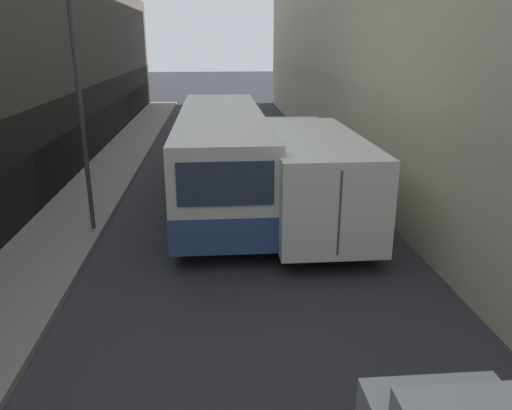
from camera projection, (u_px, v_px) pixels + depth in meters
ground_plane at (240, 234)px, 13.68m from camera, size 150.00×150.00×0.00m
sidewalk_left at (59, 236)px, 13.27m from camera, size 2.19×60.00×0.16m
bus at (222, 154)px, 16.06m from camera, size 2.62×10.87×2.90m
box_truck at (305, 169)px, 14.59m from camera, size 2.47×8.65×2.65m
street_lamp at (75, 57)px, 12.24m from camera, size 0.36×0.80×6.43m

